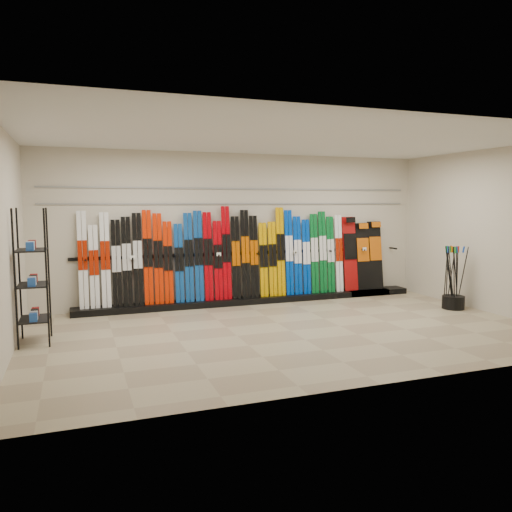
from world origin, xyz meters
name	(u,v)px	position (x,y,z in m)	size (l,w,h in m)	color
floor	(290,331)	(0.00, 0.00, 0.00)	(8.00, 8.00, 0.00)	gray
back_wall	(241,229)	(0.00, 2.50, 1.50)	(8.00, 8.00, 0.00)	beige
left_wall	(5,244)	(-4.00, 0.00, 1.50)	(5.00, 5.00, 0.00)	beige
right_wall	(492,231)	(4.00, 0.00, 1.50)	(5.00, 5.00, 0.00)	beige
ceiling	(292,138)	(0.00, 0.00, 3.00)	(8.00, 8.00, 0.00)	silver
ski_rack_base	(255,300)	(0.22, 2.28, 0.06)	(8.00, 0.40, 0.12)	black
skis	(222,257)	(-0.46, 2.31, 0.95)	(5.37, 0.20, 1.83)	white
snowboards	(362,255)	(2.76, 2.36, 0.88)	(0.97, 0.25, 1.59)	#990C0C
accessory_rack	(33,276)	(-3.75, 0.64, 0.97)	(0.40, 0.60, 1.95)	black
pole_bin	(453,302)	(3.60, 0.45, 0.12)	(0.41, 0.41, 0.25)	black
ski_poles	(453,277)	(3.58, 0.47, 0.61)	(0.34, 0.35, 1.18)	black
slatwall_rail_0	(241,204)	(0.00, 2.48, 2.00)	(7.60, 0.02, 0.03)	gray
slatwall_rail_1	(241,189)	(0.00, 2.48, 2.30)	(7.60, 0.02, 0.03)	gray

